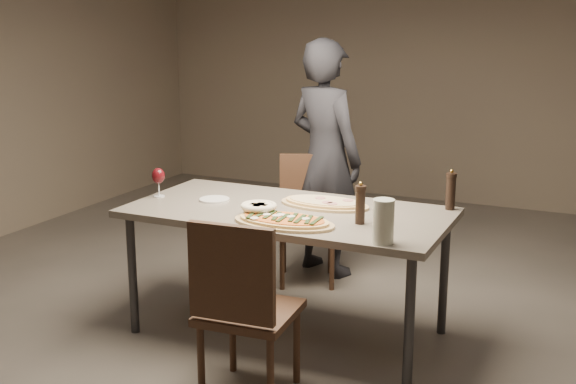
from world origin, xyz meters
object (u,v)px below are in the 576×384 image
at_px(pepper_mill_left, 360,204).
at_px(carafe, 383,221).
at_px(zucchini_pizza, 284,221).
at_px(bread_basket, 259,208).
at_px(chair_far, 307,211).
at_px(dining_table, 288,219).
at_px(diner, 325,158).
at_px(chair_near, 242,301).
at_px(ham_pizza, 325,203).

xyz_separation_m(pepper_mill_left, carafe, (0.21, -0.27, 0.00)).
relative_size(zucchini_pizza, bread_basket, 2.81).
height_order(zucchini_pizza, bread_basket, bread_basket).
relative_size(pepper_mill_left, carafe, 1.04).
relative_size(carafe, chair_far, 0.25).
relative_size(bread_basket, chair_far, 0.23).
relative_size(dining_table, chair_far, 2.07).
height_order(dining_table, diner, diner).
relative_size(zucchini_pizza, diner, 0.33).
bearing_deg(diner, dining_table, 121.61).
height_order(chair_near, chair_far, chair_near).
distance_m(carafe, diner, 1.71).
xyz_separation_m(ham_pizza, chair_far, (-0.43, 0.75, -0.28)).
xyz_separation_m(carafe, chair_near, (-0.54, -0.42, -0.35)).
distance_m(pepper_mill_left, chair_far, 1.30).
distance_m(dining_table, ham_pizza, 0.24).
height_order(dining_table, chair_near, chair_near).
bearing_deg(carafe, zucchini_pizza, 170.02).
bearing_deg(dining_table, chair_far, 106.53).
bearing_deg(bread_basket, carafe, -13.59).
relative_size(dining_table, diner, 1.08).
relative_size(dining_table, ham_pizza, 3.40).
distance_m(pepper_mill_left, chair_near, 0.84).
height_order(ham_pizza, carafe, carafe).
bearing_deg(chair_far, diner, -131.50).
xyz_separation_m(zucchini_pizza, chair_near, (0.03, -0.52, -0.25)).
bearing_deg(dining_table, pepper_mill_left, -12.86).
height_order(ham_pizza, diner, diner).
distance_m(bread_basket, diner, 1.29).
bearing_deg(ham_pizza, chair_near, -87.84).
bearing_deg(chair_far, ham_pizza, 96.59).
bearing_deg(zucchini_pizza, ham_pizza, 79.46).
distance_m(zucchini_pizza, chair_far, 1.27).
xyz_separation_m(zucchini_pizza, carafe, (0.57, -0.10, 0.09)).
distance_m(dining_table, diner, 1.11).
xyz_separation_m(bread_basket, pepper_mill_left, (0.55, 0.09, 0.06)).
relative_size(dining_table, carafe, 8.32).
bearing_deg(carafe, chair_far, 126.28).
distance_m(zucchini_pizza, diner, 1.40).
relative_size(dining_table, zucchini_pizza, 3.22).
height_order(chair_near, diner, diner).
bearing_deg(ham_pizza, dining_table, -131.20).
bearing_deg(bread_basket, chair_near, -70.23).
height_order(chair_far, diner, diner).
distance_m(dining_table, chair_far, 0.97).
bearing_deg(diner, carafe, 141.81).
distance_m(bread_basket, chair_near, 0.70).
xyz_separation_m(chair_near, diner, (-0.34, 1.88, 0.32)).
relative_size(dining_table, bread_basket, 9.05).
xyz_separation_m(dining_table, zucchini_pizza, (0.10, -0.28, 0.07)).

